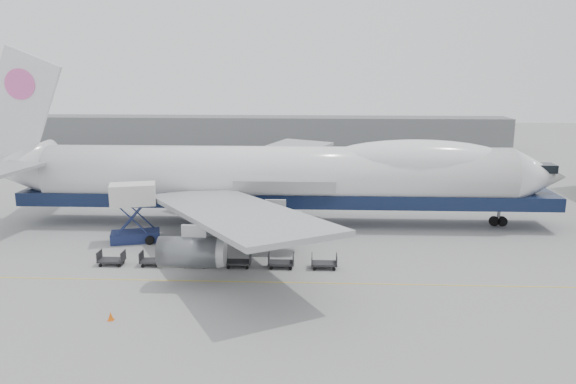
{
  "coord_description": "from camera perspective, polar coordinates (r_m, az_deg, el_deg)",
  "views": [
    {
      "loc": [
        4.07,
        -50.0,
        17.76
      ],
      "look_at": [
        1.51,
        6.0,
        5.05
      ],
      "focal_mm": 35.0,
      "sensor_mm": 36.0,
      "label": 1
    }
  ],
  "objects": [
    {
      "name": "ground",
      "position": [
        53.22,
        -1.93,
        -6.73
      ],
      "size": [
        260.0,
        260.0,
        0.0
      ],
      "primitive_type": "plane",
      "color": "gray",
      "rests_on": "ground"
    },
    {
      "name": "apron_line",
      "position": [
        47.62,
        -2.51,
        -9.13
      ],
      "size": [
        60.0,
        0.15,
        0.01
      ],
      "primitive_type": "cube",
      "color": "gold",
      "rests_on": "ground"
    },
    {
      "name": "hangar",
      "position": [
        121.66,
        -4.06,
        6.01
      ],
      "size": [
        110.0,
        8.0,
        7.0
      ],
      "primitive_type": "cube",
      "color": "slate",
      "rests_on": "ground"
    },
    {
      "name": "airliner",
      "position": [
        63.27,
        -0.53,
        1.72
      ],
      "size": [
        67.0,
        55.3,
        19.98
      ],
      "color": "white",
      "rests_on": "ground"
    },
    {
      "name": "catering_truck",
      "position": [
        59.24,
        -15.39,
        -1.68
      ],
      "size": [
        5.3,
        4.23,
        6.07
      ],
      "rotation": [
        0.0,
        0.0,
        0.26
      ],
      "color": "navy",
      "rests_on": "ground"
    },
    {
      "name": "traffic_cone",
      "position": [
        42.8,
        -17.58,
        -11.94
      ],
      "size": [
        0.43,
        0.43,
        0.64
      ],
      "rotation": [
        0.0,
        0.0,
        0.01
      ],
      "color": "#EE5E0C",
      "rests_on": "ground"
    },
    {
      "name": "dolly_0",
      "position": [
        53.74,
        -17.49,
        -6.54
      ],
      "size": [
        2.3,
        1.35,
        1.3
      ],
      "color": "#2D2D30",
      "rests_on": "ground"
    },
    {
      "name": "dolly_1",
      "position": [
        52.56,
        -13.51,
        -6.73
      ],
      "size": [
        2.3,
        1.35,
        1.3
      ],
      "color": "#2D2D30",
      "rests_on": "ground"
    },
    {
      "name": "dolly_2",
      "position": [
        51.64,
        -9.36,
        -6.89
      ],
      "size": [
        2.3,
        1.35,
        1.3
      ],
      "color": "#2D2D30",
      "rests_on": "ground"
    },
    {
      "name": "dolly_3",
      "position": [
        50.99,
        -5.08,
        -7.03
      ],
      "size": [
        2.3,
        1.35,
        1.3
      ],
      "color": "#2D2D30",
      "rests_on": "ground"
    },
    {
      "name": "dolly_4",
      "position": [
        50.63,
        -0.71,
        -7.12
      ],
      "size": [
        2.3,
        1.35,
        1.3
      ],
      "color": "#2D2D30",
      "rests_on": "ground"
    },
    {
      "name": "dolly_5",
      "position": [
        50.56,
        3.7,
        -7.18
      ],
      "size": [
        2.3,
        1.35,
        1.3
      ],
      "color": "#2D2D30",
      "rests_on": "ground"
    }
  ]
}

